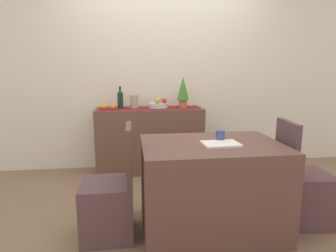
% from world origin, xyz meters
% --- Properties ---
extents(ground_plane, '(6.40, 6.40, 0.02)m').
position_xyz_m(ground_plane, '(0.00, 0.00, -0.01)').
color(ground_plane, '#80644B').
rests_on(ground_plane, ground).
extents(room_wall_rear, '(6.40, 0.06, 2.70)m').
position_xyz_m(room_wall_rear, '(0.00, 1.18, 1.35)').
color(room_wall_rear, silver).
rests_on(room_wall_rear, ground).
extents(sideboard_console, '(1.36, 0.42, 0.84)m').
position_xyz_m(sideboard_console, '(-0.21, 0.92, 0.42)').
color(sideboard_console, brown).
rests_on(sideboard_console, ground).
extents(table_runner, '(1.28, 0.32, 0.01)m').
position_xyz_m(table_runner, '(-0.21, 0.92, 0.84)').
color(table_runner, maroon).
rests_on(table_runner, sideboard_console).
extents(fruit_bowl, '(0.24, 0.24, 0.06)m').
position_xyz_m(fruit_bowl, '(-0.10, 0.92, 0.87)').
color(fruit_bowl, silver).
rests_on(fruit_bowl, table_runner).
extents(apple_right, '(0.07, 0.07, 0.07)m').
position_xyz_m(apple_right, '(-0.09, 0.98, 0.93)').
color(apple_right, gold).
rests_on(apple_right, fruit_bowl).
extents(apple_front, '(0.07, 0.07, 0.07)m').
position_xyz_m(apple_front, '(-0.11, 0.90, 0.93)').
color(apple_front, '#97AF2C').
rests_on(apple_front, fruit_bowl).
extents(apple_rear, '(0.06, 0.06, 0.06)m').
position_xyz_m(apple_rear, '(-0.02, 0.90, 0.93)').
color(apple_rear, '#B03324').
rests_on(apple_rear, fruit_bowl).
extents(wine_bottle, '(0.07, 0.07, 0.28)m').
position_xyz_m(wine_bottle, '(-0.58, 0.92, 0.94)').
color(wine_bottle, '#11321B').
rests_on(wine_bottle, sideboard_console).
extents(ceramic_vase, '(0.10, 0.10, 0.17)m').
position_xyz_m(ceramic_vase, '(-0.40, 0.92, 0.92)').
color(ceramic_vase, '#9D998B').
rests_on(ceramic_vase, sideboard_console).
extents(potted_plant, '(0.16, 0.16, 0.40)m').
position_xyz_m(potted_plant, '(0.22, 0.92, 1.06)').
color(potted_plant, '#AE6E51').
rests_on(potted_plant, sideboard_console).
extents(orange_loose_far, '(0.07, 0.07, 0.07)m').
position_xyz_m(orange_loose_far, '(-0.78, 0.88, 0.87)').
color(orange_loose_far, orange).
rests_on(orange_loose_far, sideboard_console).
extents(orange_loose_mid, '(0.08, 0.08, 0.08)m').
position_xyz_m(orange_loose_mid, '(-0.66, 0.85, 0.87)').
color(orange_loose_mid, orange).
rests_on(orange_loose_mid, sideboard_console).
extents(dining_table, '(1.11, 0.79, 0.74)m').
position_xyz_m(dining_table, '(0.19, -0.56, 0.37)').
color(dining_table, brown).
rests_on(dining_table, ground).
extents(open_book, '(0.29, 0.22, 0.02)m').
position_xyz_m(open_book, '(0.24, -0.63, 0.75)').
color(open_book, white).
rests_on(open_book, dining_table).
extents(coffee_cup, '(0.07, 0.07, 0.09)m').
position_xyz_m(coffee_cup, '(0.27, -0.51, 0.79)').
color(coffee_cup, '#344A8D').
rests_on(coffee_cup, dining_table).
extents(chair_near_window, '(0.40, 0.40, 0.90)m').
position_xyz_m(chair_near_window, '(-0.63, -0.56, 0.27)').
color(chair_near_window, brown).
rests_on(chair_near_window, ground).
extents(chair_by_corner, '(0.44, 0.44, 0.90)m').
position_xyz_m(chair_by_corner, '(1.01, -0.56, 0.27)').
color(chair_by_corner, brown).
rests_on(chair_by_corner, ground).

